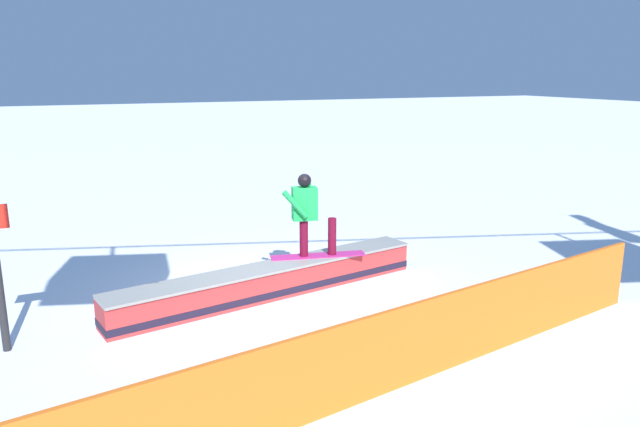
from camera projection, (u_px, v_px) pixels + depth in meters
ground_plane at (271, 295)px, 9.63m from camera, size 120.00×120.00×0.00m
grind_box at (271, 282)px, 9.58m from camera, size 5.34×1.57×0.50m
snowboarder at (309, 213)px, 9.82m from camera, size 1.60×0.62×1.39m
safety_fence at (374, 356)px, 6.53m from camera, size 9.58×1.86×0.97m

